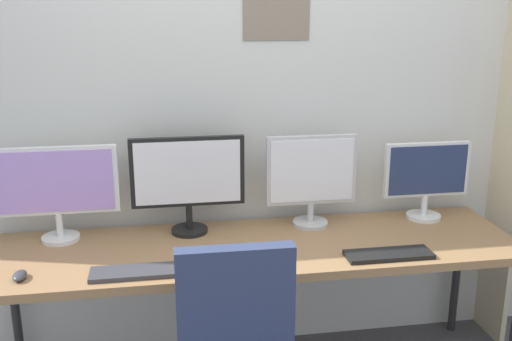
{
  "coord_description": "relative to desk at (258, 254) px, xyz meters",
  "views": [
    {
      "loc": [
        -0.42,
        -1.94,
        1.84
      ],
      "look_at": [
        0.0,
        0.65,
        1.09
      ],
      "focal_mm": 41.21,
      "sensor_mm": 36.0,
      "label": 1
    }
  ],
  "objects": [
    {
      "name": "monitor_far_right",
      "position": [
        0.93,
        0.21,
        0.28
      ],
      "size": [
        0.45,
        0.18,
        0.41
      ],
      "color": "silver",
      "rests_on": "desk"
    },
    {
      "name": "monitor_far_left",
      "position": [
        -0.93,
        0.21,
        0.32
      ],
      "size": [
        0.58,
        0.18,
        0.46
      ],
      "color": "silver",
      "rests_on": "desk"
    },
    {
      "name": "keyboard_right",
      "position": [
        0.56,
        -0.23,
        0.06
      ],
      "size": [
        0.39,
        0.13,
        0.02
      ],
      "primitive_type": "cube",
      "color": "black",
      "rests_on": "desk"
    },
    {
      "name": "keyboard_left",
      "position": [
        -0.56,
        -0.23,
        0.06
      ],
      "size": [
        0.38,
        0.13,
        0.02
      ],
      "primitive_type": "cube",
      "color": "#38383D",
      "rests_on": "desk"
    },
    {
      "name": "wall_back",
      "position": [
        0.0,
        0.42,
        0.61
      ],
      "size": [
        4.89,
        0.11,
        2.6
      ],
      "color": "silver",
      "rests_on": "ground_plane"
    },
    {
      "name": "desk",
      "position": [
        0.0,
        0.0,
        0.0
      ],
      "size": [
        2.49,
        0.68,
        0.74
      ],
      "color": "#936D47",
      "rests_on": "ground_plane"
    },
    {
      "name": "computer_mouse",
      "position": [
        -1.03,
        -0.2,
        0.06
      ],
      "size": [
        0.06,
        0.1,
        0.03
      ],
      "primitive_type": "ellipsoid",
      "color": "#38383D",
      "rests_on": "desk"
    },
    {
      "name": "monitor_center_right",
      "position": [
        0.31,
        0.21,
        0.31
      ],
      "size": [
        0.46,
        0.18,
        0.47
      ],
      "color": "silver",
      "rests_on": "desk"
    },
    {
      "name": "monitor_center_left",
      "position": [
        -0.31,
        0.21,
        0.33
      ],
      "size": [
        0.55,
        0.18,
        0.48
      ],
      "color": "black",
      "rests_on": "desk"
    }
  ]
}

